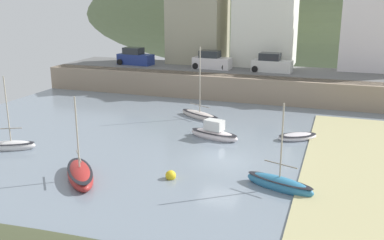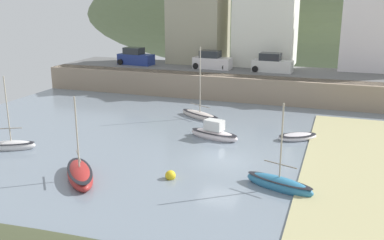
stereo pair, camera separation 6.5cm
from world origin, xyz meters
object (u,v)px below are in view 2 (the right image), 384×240
at_px(parked_car_near_slipway, 136,57).
at_px(mooring_buoy, 170,176).
at_px(sailboat_far_left, 279,184).
at_px(waterfront_building_centre, 266,12).
at_px(dinghy_open_wooden, 214,133).
at_px(motorboat_with_cabin, 80,174).
at_px(sailboat_tall_mast, 200,115).
at_px(waterfront_building_left, 199,13).
at_px(parked_car_end_of_row, 272,64).
at_px(parked_car_by_wall, 212,61).
at_px(fishing_boat_green, 12,145).
at_px(sailboat_blue_trim, 298,137).

height_order(parked_car_near_slipway, mooring_buoy, parked_car_near_slipway).
xyz_separation_m(sailboat_far_left, parked_car_near_slipway, (-20.03, 23.66, 2.91)).
xyz_separation_m(waterfront_building_centre, sailboat_far_left, (5.92, -28.16, -7.98)).
distance_m(dinghy_open_wooden, mooring_buoy, 7.89).
xyz_separation_m(motorboat_with_cabin, sailboat_tall_mast, (2.35, 14.63, -0.05)).
distance_m(motorboat_with_cabin, mooring_buoy, 5.11).
xyz_separation_m(waterfront_building_left, parked_car_near_slipway, (-6.17, -4.50, -4.88)).
xyz_separation_m(waterfront_building_left, parked_car_end_of_row, (9.53, -4.50, -4.88)).
relative_size(waterfront_building_left, parked_car_by_wall, 2.69).
relative_size(dinghy_open_wooden, mooring_buoy, 6.57).
relative_size(waterfront_building_centre, motorboat_with_cabin, 2.30).
height_order(dinghy_open_wooden, parked_car_end_of_row, parked_car_end_of_row).
xyz_separation_m(fishing_boat_green, parked_car_by_wall, (7.17, 23.19, 2.92)).
height_order(waterfront_building_left, parked_car_by_wall, waterfront_building_left).
distance_m(parked_car_near_slipway, parked_car_end_of_row, 15.69).
bearing_deg(sailboat_far_left, waterfront_building_left, 136.16).
relative_size(waterfront_building_left, waterfront_building_centre, 0.97).
xyz_separation_m(sailboat_blue_trim, mooring_buoy, (-6.05, -9.64, -0.01)).
relative_size(waterfront_building_centre, sailboat_tall_mast, 1.87).
bearing_deg(sailboat_blue_trim, mooring_buoy, -156.05).
height_order(waterfront_building_left, motorboat_with_cabin, waterfront_building_left).
xyz_separation_m(motorboat_with_cabin, parked_car_end_of_row, (6.48, 26.04, 2.89)).
bearing_deg(waterfront_building_left, waterfront_building_centre, -0.00).
xyz_separation_m(waterfront_building_left, mooring_buoy, (7.84, -28.78, -7.90)).
relative_size(sailboat_far_left, dinghy_open_wooden, 1.23).
height_order(waterfront_building_left, waterfront_building_centre, waterfront_building_centre).
height_order(fishing_boat_green, sailboat_blue_trim, fishing_boat_green).
bearing_deg(waterfront_building_centre, dinghy_open_wooden, -89.53).
bearing_deg(parked_car_near_slipway, motorboat_with_cabin, -64.14).
height_order(dinghy_open_wooden, sailboat_blue_trim, dinghy_open_wooden).
height_order(waterfront_building_left, dinghy_open_wooden, waterfront_building_left).
bearing_deg(fishing_boat_green, motorboat_with_cabin, -48.12).
xyz_separation_m(sailboat_far_left, mooring_buoy, (-6.02, -0.62, -0.11)).
bearing_deg(dinghy_open_wooden, waterfront_building_centre, 104.88).
relative_size(sailboat_far_left, motorboat_with_cabin, 0.98).
bearing_deg(parked_car_end_of_row, waterfront_building_centre, 112.90).
height_order(waterfront_building_left, sailboat_blue_trim, waterfront_building_left).
distance_m(motorboat_with_cabin, sailboat_tall_mast, 14.81).
bearing_deg(parked_car_near_slipway, waterfront_building_centre, 24.05).
relative_size(waterfront_building_left, sailboat_tall_mast, 1.81).
distance_m(waterfront_building_left, sailboat_blue_trim, 24.93).
distance_m(waterfront_building_centre, parked_car_end_of_row, 6.97).
bearing_deg(parked_car_end_of_row, fishing_boat_green, -117.04).
bearing_deg(waterfront_building_centre, fishing_boat_green, -113.60).
xyz_separation_m(sailboat_tall_mast, mooring_buoy, (2.44, -12.86, -0.08)).
distance_m(sailboat_far_left, parked_car_near_slipway, 31.14).
xyz_separation_m(waterfront_building_left, waterfront_building_centre, (7.94, -0.00, 0.19)).
relative_size(fishing_boat_green, mooring_buoy, 8.54).
xyz_separation_m(waterfront_building_left, sailboat_blue_trim, (13.89, -19.14, -7.89)).
bearing_deg(parked_car_end_of_row, sailboat_blue_trim, -69.92).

